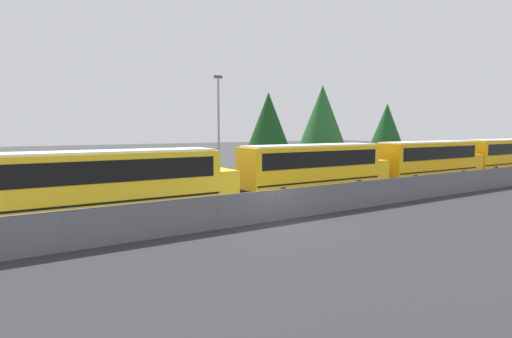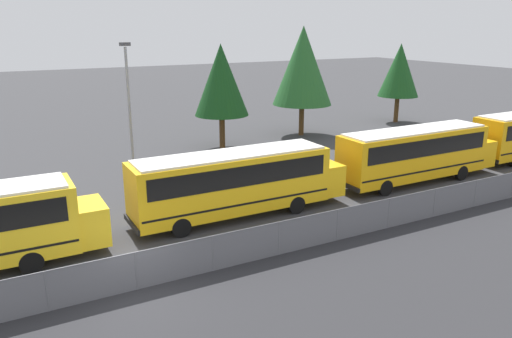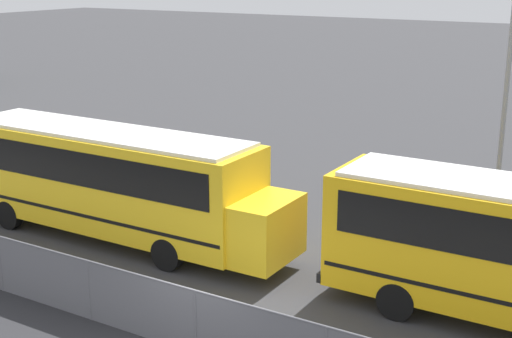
# 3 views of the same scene
# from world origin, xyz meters

# --- Properties ---
(fence) EXTENTS (84.76, 0.07, 1.51)m
(fence) POSITION_xyz_m (-0.00, -0.00, 0.77)
(fence) COLOR #9EA0A5
(fence) RESTS_ON ground_plane
(school_bus_2) EXTENTS (11.38, 2.44, 3.34)m
(school_bus_2) POSITION_xyz_m (-6.12, 4.26, 1.96)
(school_bus_2) COLOR yellow
(school_bus_2) RESTS_ON ground_plane
(light_pole) EXTENTS (0.60, 0.24, 8.39)m
(light_pole) POSITION_xyz_m (3.30, 12.45, 4.58)
(light_pole) COLOR gray
(light_pole) RESTS_ON ground_plane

